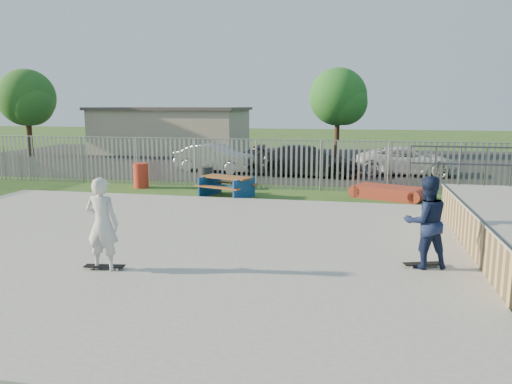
% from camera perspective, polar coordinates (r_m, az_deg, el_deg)
% --- Properties ---
extents(ground, '(120.00, 120.00, 0.00)m').
position_cam_1_polar(ground, '(12.32, -13.09, -6.23)').
color(ground, '#27541C').
rests_on(ground, ground).
extents(concrete_slab, '(15.00, 12.00, 0.15)m').
position_cam_1_polar(concrete_slab, '(12.30, -13.10, -5.90)').
color(concrete_slab, gray).
rests_on(concrete_slab, ground).
extents(fence, '(26.04, 16.02, 2.00)m').
position_cam_1_polar(fence, '(16.02, -3.13, 1.39)').
color(fence, gray).
rests_on(fence, ground).
extents(picnic_table, '(2.23, 2.03, 0.77)m').
position_cam_1_polar(picnic_table, '(18.46, -3.36, 0.63)').
color(picnic_table, brown).
rests_on(picnic_table, ground).
extents(funbox, '(2.46, 1.89, 0.44)m').
position_cam_1_polar(funbox, '(18.82, 14.86, -0.04)').
color(funbox, maroon).
rests_on(funbox, ground).
extents(trash_bin_red, '(0.61, 0.61, 1.01)m').
position_cam_1_polar(trash_bin_red, '(21.06, -13.02, 1.86)').
color(trash_bin_red, '#B72D1C').
rests_on(trash_bin_red, ground).
extents(trash_bin_grey, '(0.53, 0.53, 0.89)m').
position_cam_1_polar(trash_bin_grey, '(20.41, -5.76, 1.64)').
color(trash_bin_grey, '#242426').
rests_on(trash_bin_grey, ground).
extents(parking_lot, '(40.00, 18.00, 0.02)m').
position_cam_1_polar(parking_lot, '(30.34, 1.96, 3.58)').
color(parking_lot, black).
rests_on(parking_lot, ground).
extents(car_silver, '(4.43, 2.39, 1.38)m').
position_cam_1_polar(car_silver, '(25.32, -4.63, 3.88)').
color(car_silver, '#9D9DA2').
rests_on(car_silver, parking_lot).
extents(car_dark, '(5.10, 2.31, 1.45)m').
position_cam_1_polar(car_dark, '(23.98, 5.83, 3.59)').
color(car_dark, black).
rests_on(car_dark, parking_lot).
extents(car_white, '(4.86, 2.24, 1.35)m').
position_cam_1_polar(car_white, '(25.26, 16.88, 3.42)').
color(car_white, silver).
rests_on(car_white, parking_lot).
extents(building, '(10.40, 6.40, 3.20)m').
position_cam_1_polar(building, '(36.20, -9.61, 7.02)').
color(building, '#B6AC8C').
rests_on(building, ground).
extents(tree_left, '(3.67, 3.67, 5.66)m').
position_cam_1_polar(tree_left, '(36.09, -24.75, 9.74)').
color(tree_left, '#44301B').
rests_on(tree_left, ground).
extents(tree_mid, '(3.72, 3.72, 5.75)m').
position_cam_1_polar(tree_mid, '(33.25, 9.35, 10.67)').
color(tree_mid, '#3B2817').
rests_on(tree_mid, ground).
extents(skateboard_a, '(0.82, 0.43, 0.08)m').
position_cam_1_polar(skateboard_a, '(10.73, 18.57, -7.90)').
color(skateboard_a, black).
rests_on(skateboard_a, concrete_slab).
extents(skateboard_b, '(0.82, 0.31, 0.08)m').
position_cam_1_polar(skateboard_b, '(10.48, -16.91, -8.23)').
color(skateboard_b, black).
rests_on(skateboard_b, concrete_slab).
extents(skater_navy, '(1.07, 0.94, 1.85)m').
position_cam_1_polar(skater_navy, '(10.50, 18.84, -3.28)').
color(skater_navy, '#152042').
rests_on(skater_navy, concrete_slab).
extents(skater_white, '(0.69, 0.47, 1.85)m').
position_cam_1_polar(skater_white, '(10.24, -17.16, -3.50)').
color(skater_white, silver).
rests_on(skater_white, concrete_slab).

